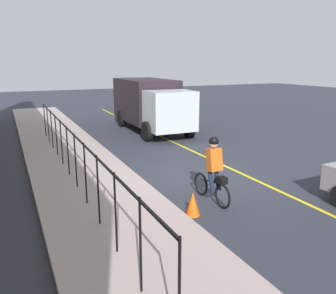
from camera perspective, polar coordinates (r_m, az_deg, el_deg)
ground_plane at (r=11.51m, az=4.60°, el=-4.98°), size 80.00×80.00×0.00m
lane_line_centre at (r=12.34m, az=11.08°, el=-3.87°), size 36.00×0.12×0.01m
sidewalk at (r=10.31m, az=-12.17°, el=-7.09°), size 40.00×3.20×0.15m
iron_fence at (r=10.83m, az=-15.77°, el=0.34°), size 14.49×0.04×1.60m
cyclist_lead at (r=9.27m, az=7.53°, el=-3.81°), size 1.71×0.37×1.83m
box_truck_background at (r=19.12m, az=-2.95°, el=7.33°), size 6.76×2.66×2.78m
traffic_cone_near at (r=8.66m, az=4.12°, el=-9.33°), size 0.36×0.36×0.60m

